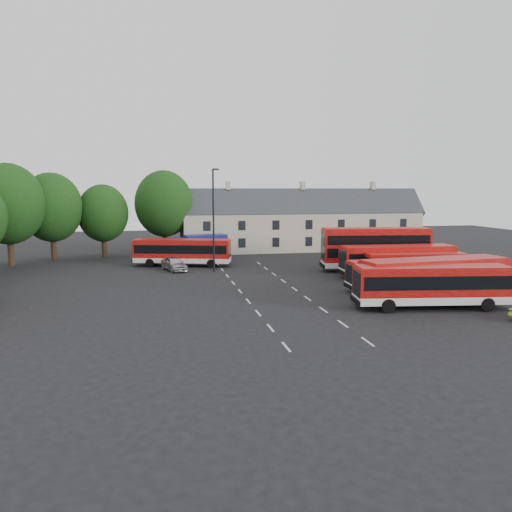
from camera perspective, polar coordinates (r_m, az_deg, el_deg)
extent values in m
plane|color=black|center=(42.37, -1.39, -4.58)|extent=(140.00, 140.00, 0.00)
cube|color=beige|center=(29.15, 3.47, -10.32)|extent=(0.15, 1.80, 0.01)
cube|color=beige|center=(32.86, 1.67, -8.22)|extent=(0.15, 1.80, 0.01)
cube|color=beige|center=(36.63, 0.25, -6.54)|extent=(0.15, 1.80, 0.01)
cube|color=beige|center=(40.45, -0.89, -5.17)|extent=(0.15, 1.80, 0.01)
cube|color=beige|center=(44.30, -1.84, -4.04)|extent=(0.15, 1.80, 0.01)
cube|color=beige|center=(48.17, -2.63, -3.08)|extent=(0.15, 1.80, 0.01)
cube|color=beige|center=(52.07, -3.30, -2.27)|extent=(0.15, 1.80, 0.01)
cube|color=beige|center=(55.97, -3.88, -1.58)|extent=(0.15, 1.80, 0.01)
cube|color=beige|center=(59.89, -4.38, -0.97)|extent=(0.15, 1.80, 0.01)
cube|color=beige|center=(30.76, 12.64, -9.53)|extent=(0.15, 1.80, 0.01)
cube|color=beige|center=(34.30, 9.91, -7.65)|extent=(0.15, 1.80, 0.01)
cube|color=beige|center=(37.93, 7.71, -6.11)|extent=(0.15, 1.80, 0.01)
cube|color=beige|center=(41.63, 5.91, -4.84)|extent=(0.15, 1.80, 0.01)
cube|color=beige|center=(45.38, 4.41, -3.77)|extent=(0.15, 1.80, 0.01)
cube|color=beige|center=(49.16, 3.15, -2.87)|extent=(0.15, 1.80, 0.01)
cube|color=beige|center=(52.98, 2.07, -2.09)|extent=(0.15, 1.80, 0.01)
cube|color=beige|center=(56.83, 1.13, -1.42)|extent=(0.15, 1.80, 0.01)
cube|color=beige|center=(60.69, 0.31, -0.83)|extent=(0.15, 1.80, 0.01)
cylinder|color=black|center=(65.36, -26.24, 0.91)|extent=(0.70, 0.70, 4.38)
ellipsoid|color=black|center=(65.02, -26.50, 5.36)|extent=(8.25, 8.25, 9.49)
cylinder|color=black|center=(68.36, -22.14, 1.26)|extent=(0.70, 0.70, 4.02)
ellipsoid|color=black|center=(68.04, -22.34, 5.17)|extent=(7.59, 7.59, 8.73)
cylinder|color=black|center=(69.50, -16.96, 1.37)|extent=(0.70, 0.70, 3.50)
ellipsoid|color=black|center=(69.19, -17.09, 4.71)|extent=(6.60, 6.60, 7.59)
cylinder|color=black|center=(70.13, -10.37, 1.92)|extent=(0.70, 0.70, 4.20)
ellipsoid|color=black|center=(69.82, -10.47, 5.90)|extent=(7.92, 7.92, 9.11)
cube|color=beige|center=(74.14, 5.26, 2.83)|extent=(35.00, 7.00, 5.50)
cube|color=#2D3035|center=(73.96, 5.29, 4.95)|extent=(35.70, 7.13, 7.13)
cube|color=beige|center=(71.50, -3.23, 8.05)|extent=(0.60, 0.90, 1.20)
cube|color=beige|center=(73.87, 5.33, 8.02)|extent=(0.60, 0.90, 1.20)
cube|color=beige|center=(77.74, 13.19, 7.84)|extent=(0.60, 0.90, 1.20)
cube|color=silver|center=(40.12, 19.43, -4.54)|extent=(11.87, 4.28, 0.58)
cube|color=#9F0E09|center=(39.87, 19.52, -2.68)|extent=(11.87, 4.28, 2.06)
cube|color=black|center=(39.86, 19.52, -2.61)|extent=(11.42, 4.28, 1.00)
cube|color=#9F0E09|center=(39.70, 19.59, -1.14)|extent=(11.62, 4.14, 0.13)
cylinder|color=black|center=(37.81, 14.88, -5.53)|extent=(1.09, 0.44, 1.06)
cylinder|color=black|center=(42.77, 23.42, -4.39)|extent=(1.09, 0.44, 1.06)
cube|color=silver|center=(42.75, 19.63, -3.74)|extent=(12.49, 3.87, 0.61)
cube|color=#9F0E09|center=(42.51, 19.72, -1.89)|extent=(12.49, 3.87, 2.18)
cube|color=black|center=(42.50, 19.72, -1.82)|extent=(12.01, 3.89, 1.06)
cube|color=#9F0E09|center=(42.34, 19.79, -0.36)|extent=(12.24, 3.73, 0.13)
cylinder|color=black|center=(39.60, 16.06, -4.93)|extent=(1.14, 0.41, 1.12)
cylinder|color=black|center=(46.16, 22.66, -3.46)|extent=(1.14, 0.41, 1.12)
cube|color=silver|center=(46.14, 16.28, -3.01)|extent=(9.81, 2.48, 0.49)
cube|color=#9F0E09|center=(45.95, 16.34, -1.65)|extent=(9.81, 2.48, 1.73)
cube|color=black|center=(45.94, 16.34, -1.60)|extent=(9.43, 2.52, 0.84)
cube|color=#9F0E09|center=(45.81, 16.38, -0.53)|extent=(9.62, 2.38, 0.11)
cylinder|color=black|center=(44.00, 13.18, -3.74)|extent=(0.89, 0.27, 0.89)
cylinder|color=black|center=(48.48, 19.07, -2.91)|extent=(0.89, 0.27, 0.89)
cube|color=silver|center=(51.33, 17.71, -1.99)|extent=(10.01, 3.05, 0.49)
cube|color=#9F0E09|center=(51.16, 17.76, -0.76)|extent=(10.01, 3.05, 1.75)
cube|color=black|center=(51.16, 17.77, -0.71)|extent=(9.62, 3.07, 0.85)
cube|color=#9F0E09|center=(51.04, 17.81, 0.26)|extent=(9.81, 2.94, 0.11)
cylinder|color=black|center=(49.23, 14.83, -2.58)|extent=(0.91, 0.32, 0.90)
cylinder|color=black|center=(53.63, 20.33, -1.97)|extent=(0.91, 0.32, 0.90)
cube|color=silver|center=(52.92, 15.81, -1.50)|extent=(11.74, 3.19, 0.58)
cube|color=#9F0E09|center=(52.73, 15.87, -0.08)|extent=(11.74, 3.19, 2.06)
cube|color=black|center=(52.72, 15.87, -0.02)|extent=(11.28, 3.23, 1.00)
cube|color=#9F0E09|center=(52.60, 15.91, 1.09)|extent=(11.51, 3.08, 0.13)
cylinder|color=black|center=(50.44, 12.51, -2.17)|extent=(1.07, 0.35, 1.06)
cylinder|color=black|center=(55.65, 18.79, -1.48)|extent=(1.07, 0.35, 1.06)
cube|color=silver|center=(56.45, 13.42, -0.86)|extent=(11.86, 4.25, 0.58)
cube|color=#9F0E09|center=(56.19, 13.49, 1.22)|extent=(11.86, 4.25, 3.53)
cube|color=black|center=(56.27, 13.47, 0.52)|extent=(11.41, 4.25, 1.00)
cube|color=#9F0E09|center=(56.02, 13.55, 3.07)|extent=(11.62, 4.11, 0.13)
cylinder|color=black|center=(54.40, 10.02, -1.39)|extent=(1.09, 0.44, 1.06)
cylinder|color=black|center=(58.78, 16.55, -0.92)|extent=(1.09, 0.44, 1.06)
cube|color=black|center=(56.12, 13.51, 1.91)|extent=(11.41, 4.25, 1.00)
cube|color=silver|center=(61.01, 13.58, -0.29)|extent=(10.76, 2.71, 0.54)
cube|color=#9F0E09|center=(60.78, 13.64, 1.48)|extent=(10.76, 2.71, 3.26)
cube|color=black|center=(60.85, 13.62, 0.89)|extent=(10.34, 2.76, 0.92)
cube|color=#9F0E09|center=(60.63, 13.69, 3.06)|extent=(10.55, 2.61, 0.12)
cylinder|color=black|center=(58.62, 11.05, -0.81)|extent=(0.98, 0.30, 0.97)
cylinder|color=black|center=(63.59, 15.90, -0.30)|extent=(0.98, 0.30, 0.97)
cube|color=black|center=(60.72, 13.65, 2.07)|extent=(10.34, 2.76, 0.92)
cube|color=silver|center=(59.01, -8.39, -0.39)|extent=(11.45, 5.45, 0.56)
cube|color=#9F0E09|center=(58.85, -8.41, 0.83)|extent=(11.45, 5.45, 1.98)
cube|color=black|center=(58.84, -8.41, 0.88)|extent=(11.04, 5.39, 0.97)
cube|color=#9F0E09|center=(58.73, -8.43, 1.84)|extent=(11.21, 5.29, 0.12)
cylinder|color=black|center=(58.84, -12.03, -0.78)|extent=(1.06, 0.55, 1.02)
cylinder|color=black|center=(59.50, -4.78, -0.54)|extent=(1.06, 0.55, 1.02)
cube|color=black|center=(63.58, -6.70, 0.04)|extent=(7.58, 3.36, 0.28)
cube|color=navy|center=(62.73, -9.13, 1.04)|extent=(2.25, 2.61, 2.20)
cube|color=black|center=(62.49, -9.92, 1.30)|extent=(0.48, 1.93, 1.10)
cube|color=navy|center=(63.71, -5.81, 1.32)|extent=(5.58, 3.28, 2.48)
cylinder|color=black|center=(61.95, -8.72, -0.32)|extent=(0.95, 0.43, 0.92)
cylinder|color=black|center=(65.39, -4.60, 0.16)|extent=(0.95, 0.43, 0.92)
imported|color=#B5B7BD|center=(55.95, -9.35, -0.87)|extent=(3.21, 4.86, 1.54)
cylinder|color=black|center=(54.02, -4.88, 3.98)|extent=(0.20, 0.20, 11.07)
cube|color=black|center=(54.08, -4.62, 9.85)|extent=(0.72, 0.46, 0.20)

